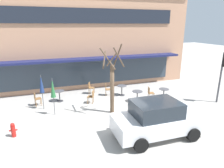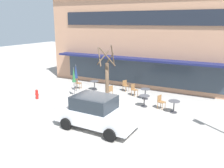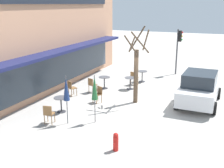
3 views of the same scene
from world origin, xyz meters
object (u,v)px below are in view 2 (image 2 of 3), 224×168
(patio_umbrella_green_folded, at_px, (74,75))
(street_tree, at_px, (107,80))
(cafe_chair_0, at_px, (78,82))
(cafe_table_mid_patio, at_px, (174,105))
(cafe_chair_3, at_px, (134,89))
(patio_umbrella_cream_folded, at_px, (76,72))
(parked_sedan, at_px, (96,112))
(cafe_table_near_wall, at_px, (144,99))
(cafe_chair_2, at_px, (125,85))
(cafe_chair_1, at_px, (110,90))
(cafe_chair_4, at_px, (161,101))
(fire_hydrant, at_px, (37,94))
(cafe_table_streetside, at_px, (95,84))
(cafe_table_by_tree, at_px, (145,92))

(patio_umbrella_green_folded, relative_size, street_tree, 0.54)
(patio_umbrella_green_folded, height_order, cafe_chair_0, patio_umbrella_green_folded)
(cafe_table_mid_patio, height_order, cafe_chair_3, cafe_chair_3)
(patio_umbrella_cream_folded, height_order, parked_sedan, patio_umbrella_cream_folded)
(cafe_chair_0, bearing_deg, cafe_table_near_wall, -13.34)
(cafe_chair_3, xyz_separation_m, street_tree, (-0.65, -3.01, 1.30))
(cafe_chair_2, relative_size, street_tree, 0.22)
(cafe_chair_1, relative_size, cafe_chair_4, 1.00)
(cafe_chair_0, bearing_deg, cafe_chair_1, -12.56)
(cafe_chair_0, relative_size, cafe_chair_4, 1.00)
(cafe_chair_0, relative_size, street_tree, 0.22)
(street_tree, relative_size, fire_hydrant, 5.81)
(patio_umbrella_green_folded, xyz_separation_m, cafe_chair_2, (2.86, 2.96, -1.10))
(cafe_table_near_wall, distance_m, cafe_chair_2, 3.75)
(cafe_chair_0, height_order, cafe_chair_3, same)
(street_tree, bearing_deg, cafe_chair_2, 96.31)
(cafe_table_streetside, relative_size, fire_hydrant, 1.08)
(cafe_chair_1, bearing_deg, cafe_table_mid_patio, -10.51)
(parked_sedan, bearing_deg, cafe_chair_2, 102.34)
(cafe_chair_0, relative_size, parked_sedan, 0.21)
(cafe_table_near_wall, distance_m, cafe_table_streetside, 5.33)
(parked_sedan, bearing_deg, cafe_chair_1, 110.78)
(cafe_chair_0, bearing_deg, cafe_table_streetside, 11.65)
(cafe_table_by_tree, xyz_separation_m, cafe_chair_0, (-5.96, -0.02, 0.01))
(cafe_chair_4, distance_m, fire_hydrant, 8.83)
(patio_umbrella_cream_folded, bearing_deg, cafe_chair_2, 28.60)
(cafe_chair_0, height_order, street_tree, street_tree)
(cafe_table_near_wall, bearing_deg, cafe_chair_2, 134.18)
(cafe_chair_1, xyz_separation_m, cafe_chair_4, (4.07, -0.64, 0.00))
(cafe_table_by_tree, xyz_separation_m, fire_hydrant, (-6.97, -3.67, -0.16))
(patio_umbrella_cream_folded, relative_size, fire_hydrant, 3.12)
(cafe_chair_3, bearing_deg, cafe_chair_0, -175.66)
(cafe_table_streetside, xyz_separation_m, cafe_table_mid_patio, (6.99, -2.00, 0.00))
(cafe_chair_1, bearing_deg, cafe_table_near_wall, -14.23)
(cafe_table_by_tree, height_order, cafe_chair_2, cafe_chair_2)
(cafe_chair_4, xyz_separation_m, parked_sedan, (-2.15, -4.40, 0.35))
(cafe_table_near_wall, distance_m, cafe_table_mid_patio, 2.00)
(cafe_table_near_wall, distance_m, cafe_table_by_tree, 1.63)
(cafe_table_mid_patio, distance_m, cafe_chair_3, 4.10)
(cafe_table_by_tree, bearing_deg, cafe_chair_4, -42.43)
(cafe_table_mid_patio, bearing_deg, cafe_chair_2, 148.20)
(patio_umbrella_green_folded, bearing_deg, cafe_table_streetside, 77.40)
(cafe_table_near_wall, bearing_deg, cafe_table_mid_patio, -4.73)
(cafe_table_mid_patio, xyz_separation_m, cafe_chair_1, (-4.99, 0.93, 0.01))
(cafe_table_near_wall, height_order, patio_umbrella_cream_folded, patio_umbrella_cream_folded)
(patio_umbrella_green_folded, bearing_deg, cafe_chair_4, 3.46)
(cafe_chair_4, height_order, fire_hydrant, cafe_chair_4)
(parked_sedan, relative_size, fire_hydrant, 6.01)
(cafe_table_near_wall, height_order, fire_hydrant, cafe_table_near_wall)
(cafe_table_by_tree, relative_size, parked_sedan, 0.18)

